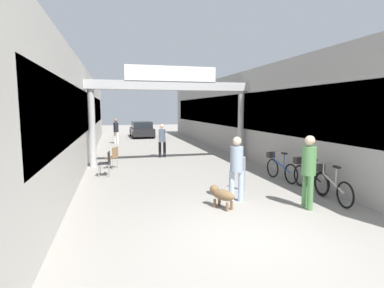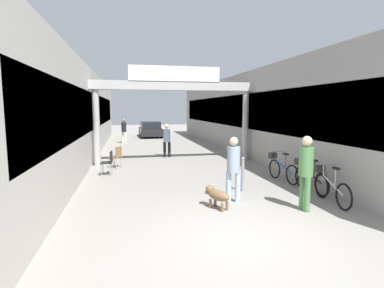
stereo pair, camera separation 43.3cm
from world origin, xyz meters
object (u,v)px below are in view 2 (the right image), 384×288
(bicycle_silver_nearest, at_px, (330,186))
(bicycle_blue_third, at_px, (281,168))
(pedestrian_elderly_walking, at_px, (124,129))
(cafe_chair_black_nearer, at_px, (109,161))
(parked_car_black, at_px, (150,129))
(cafe_chair_wood_farther, at_px, (117,155))
(bollard_post_metal, at_px, (243,174))
(pedestrian_with_dog, at_px, (233,165))
(dog_on_leash, at_px, (217,195))
(pedestrian_companion, at_px, (306,168))
(bicycle_black_second, at_px, (309,176))
(pedestrian_carrying_crate, at_px, (167,138))

(bicycle_silver_nearest, height_order, bicycle_blue_third, same)
(pedestrian_elderly_walking, relative_size, cafe_chair_black_nearer, 1.95)
(bicycle_silver_nearest, relative_size, parked_car_black, 0.42)
(cafe_chair_black_nearer, bearing_deg, bicycle_silver_nearest, -37.73)
(cafe_chair_black_nearer, height_order, cafe_chair_wood_farther, same)
(pedestrian_elderly_walking, bearing_deg, bollard_post_metal, -74.77)
(pedestrian_with_dog, bearing_deg, dog_on_leash, -143.64)
(pedestrian_companion, distance_m, pedestrian_elderly_walking, 15.79)
(bicycle_black_second, distance_m, parked_car_black, 18.44)
(cafe_chair_wood_farther, height_order, parked_car_black, parked_car_black)
(bollard_post_metal, bearing_deg, cafe_chair_black_nearer, 142.67)
(bicycle_black_second, height_order, bollard_post_metal, bollard_post_metal)
(cafe_chair_wood_farther, bearing_deg, bicycle_black_second, -39.24)
(pedestrian_with_dog, xyz_separation_m, pedestrian_elderly_walking, (-3.00, 14.17, 0.01))
(pedestrian_carrying_crate, xyz_separation_m, bicycle_blue_third, (3.18, -5.77, -0.52))
(cafe_chair_black_nearer, bearing_deg, dog_on_leash, -57.05)
(pedestrian_carrying_crate, relative_size, bicycle_black_second, 0.99)
(bicycle_black_second, bearing_deg, dog_on_leash, -162.58)
(bollard_post_metal, bearing_deg, bicycle_blue_third, 28.37)
(parked_car_black, bearing_deg, cafe_chair_wood_farther, -99.86)
(pedestrian_with_dog, xyz_separation_m, bicycle_black_second, (2.60, 0.58, -0.55))
(pedestrian_elderly_walking, xyz_separation_m, bicycle_blue_third, (5.38, -12.31, -0.56))
(cafe_chair_wood_farther, bearing_deg, dog_on_leash, -65.46)
(pedestrian_carrying_crate, distance_m, cafe_chair_black_nearer, 4.51)
(pedestrian_companion, bearing_deg, cafe_chair_wood_farther, 126.59)
(pedestrian_carrying_crate, distance_m, parked_car_black, 11.08)
(pedestrian_carrying_crate, xyz_separation_m, bicycle_black_second, (3.39, -7.05, -0.52))
(pedestrian_with_dog, xyz_separation_m, parked_car_black, (-0.84, 18.69, -0.35))
(pedestrian_elderly_walking, distance_m, parked_car_black, 5.02)
(dog_on_leash, bearing_deg, bicycle_black_second, 17.42)
(bicycle_blue_third, bearing_deg, bollard_post_metal, -151.63)
(cafe_chair_wood_farther, bearing_deg, bicycle_silver_nearest, -46.14)
(pedestrian_elderly_walking, height_order, bicycle_black_second, pedestrian_elderly_walking)
(pedestrian_companion, distance_m, cafe_chair_wood_farther, 7.81)
(pedestrian_companion, height_order, pedestrian_carrying_crate, pedestrian_companion)
(pedestrian_carrying_crate, bearing_deg, bicycle_blue_third, -61.16)
(dog_on_leash, relative_size, bicycle_blue_third, 0.45)
(pedestrian_companion, relative_size, bicycle_black_second, 1.07)
(pedestrian_carrying_crate, distance_m, bollard_post_metal, 6.88)
(dog_on_leash, relative_size, bollard_post_metal, 0.74)
(cafe_chair_black_nearer, distance_m, parked_car_black, 14.95)
(pedestrian_carrying_crate, relative_size, bicycle_silver_nearest, 0.99)
(bicycle_silver_nearest, height_order, cafe_chair_black_nearer, bicycle_silver_nearest)
(bollard_post_metal, height_order, parked_car_black, parked_car_black)
(cafe_chair_black_nearer, bearing_deg, pedestrian_elderly_walking, 87.66)
(dog_on_leash, xyz_separation_m, parked_car_black, (-0.27, 19.11, 0.30))
(dog_on_leash, bearing_deg, pedestrian_with_dog, 36.36)
(dog_on_leash, relative_size, cafe_chair_wood_farther, 0.86)
(bicycle_black_second, xyz_separation_m, cafe_chair_black_nearer, (-6.01, 3.40, 0.10))
(pedestrian_with_dog, height_order, dog_on_leash, pedestrian_with_dog)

